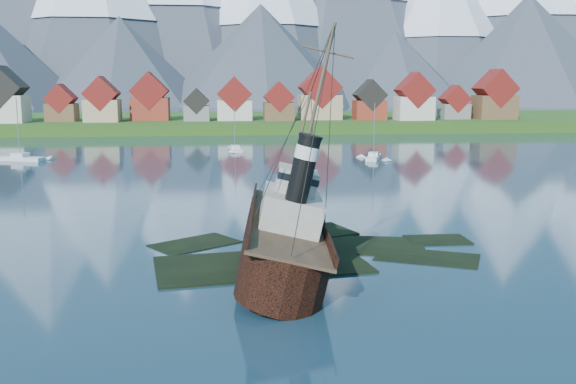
{
  "coord_description": "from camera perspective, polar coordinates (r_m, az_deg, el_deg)",
  "views": [
    {
      "loc": [
        -6.22,
        -55.25,
        15.77
      ],
      "look_at": [
        0.1,
        6.0,
        5.0
      ],
      "focal_mm": 40.0,
      "sensor_mm": 36.0,
      "label": 1
    }
  ],
  "objects": [
    {
      "name": "town",
      "position": [
        209.28,
        -13.41,
        7.8
      ],
      "size": [
        250.96,
        16.69,
        17.3
      ],
      "color": "maroon",
      "rests_on": "ground"
    },
    {
      "name": "sailboat_d",
      "position": [
        130.78,
        7.62,
        3.03
      ],
      "size": [
        5.07,
        8.86,
        11.81
      ],
      "rotation": [
        0.0,
        0.0,
        -0.36
      ],
      "color": "silver",
      "rests_on": "ground"
    },
    {
      "name": "shore_bank",
      "position": [
        225.89,
        -4.33,
        5.89
      ],
      "size": [
        600.0,
        80.0,
        3.2
      ],
      "primitive_type": "cube",
      "color": "#194313",
      "rests_on": "ground"
    },
    {
      "name": "tugboat_wreck",
      "position": [
        55.55,
        -1.18,
        -3.64
      ],
      "size": [
        6.37,
        27.44,
        21.74
      ],
      "rotation": [
        0.0,
        0.22,
        -0.08
      ],
      "color": "black",
      "rests_on": "ground"
    },
    {
      "name": "sailboat_e",
      "position": [
        145.62,
        -4.74,
        3.76
      ],
      "size": [
        3.28,
        9.1,
        10.32
      ],
      "rotation": [
        0.0,
        0.0,
        0.12
      ],
      "color": "silver",
      "rests_on": "ground"
    },
    {
      "name": "seawall",
      "position": [
        188.01,
        -4.0,
        5.09
      ],
      "size": [
        600.0,
        2.5,
        2.0
      ],
      "primitive_type": "cube",
      "color": "#3F3D38",
      "rests_on": "ground"
    },
    {
      "name": "shoal",
      "position": [
        60.15,
        1.97,
        -5.63
      ],
      "size": [
        31.71,
        21.24,
        1.14
      ],
      "color": "black",
      "rests_on": "ground"
    },
    {
      "name": "ground",
      "position": [
        57.79,
        0.51,
        -5.91
      ],
      "size": [
        1400.0,
        1400.0,
        0.0
      ],
      "primitive_type": "plane",
      "color": "#162F3F",
      "rests_on": "ground"
    },
    {
      "name": "sailboat_c",
      "position": [
        137.68,
        -22.69,
        2.7
      ],
      "size": [
        10.34,
        6.17,
        13.06
      ],
      "rotation": [
        0.0,
        0.0,
        1.18
      ],
      "color": "silver",
      "rests_on": "ground"
    }
  ]
}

